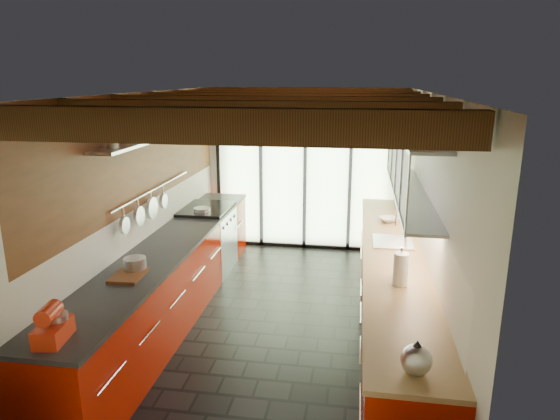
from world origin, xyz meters
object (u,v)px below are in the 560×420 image
(stand_mixer, at_px, (53,326))
(paper_towel, at_px, (401,270))
(kettle, at_px, (416,358))
(soap_bottle, at_px, (399,268))
(bowl, at_px, (389,219))

(stand_mixer, distance_m, paper_towel, 2.90)
(stand_mixer, height_order, paper_towel, paper_towel)
(kettle, height_order, soap_bottle, kettle)
(soap_bottle, distance_m, bowl, 1.94)
(soap_bottle, height_order, bowl, soap_bottle)
(kettle, distance_m, bowl, 3.51)
(paper_towel, xyz_separation_m, soap_bottle, (0.00, 0.16, -0.05))
(paper_towel, bearing_deg, stand_mixer, -151.05)
(stand_mixer, height_order, kettle, stand_mixer)
(bowl, bearing_deg, kettle, -90.00)
(stand_mixer, bearing_deg, soap_bottle, 31.58)
(stand_mixer, xyz_separation_m, bowl, (2.54, 3.50, -0.09))
(kettle, bearing_deg, soap_bottle, 90.00)
(soap_bottle, bearing_deg, bowl, 90.00)
(paper_towel, relative_size, soap_bottle, 1.72)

